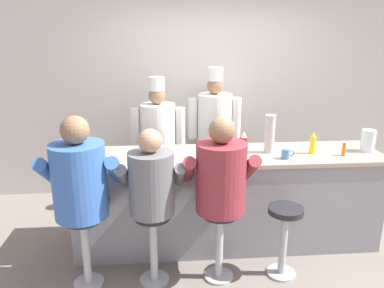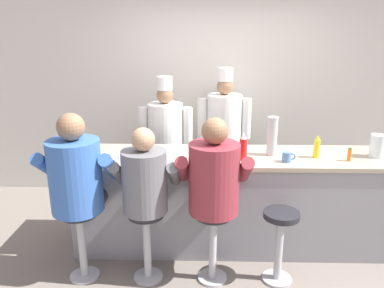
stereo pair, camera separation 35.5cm
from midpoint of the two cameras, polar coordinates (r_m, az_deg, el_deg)
name	(u,v)px [view 2 (the right image)]	position (r m, az deg, el deg)	size (l,w,h in m)	color
ground_plane	(229,262)	(3.76, 8.43, -17.48)	(20.00, 20.00, 0.00)	slate
wall_back	(222,92)	(4.92, 6.70, 7.83)	(10.00, 0.06, 2.70)	beige
diner_counter	(227,200)	(3.83, 8.12, -8.53)	(3.03, 0.71, 0.96)	gray
ketchup_bottle_red	(243,147)	(3.50, 10.70, -0.54)	(0.07, 0.07, 0.26)	red
mustard_bottle_yellow	(317,147)	(3.76, 21.09, -0.49)	(0.06, 0.06, 0.22)	yellow
hot_sauce_bottle_orange	(349,155)	(3.79, 25.38, -1.52)	(0.04, 0.04, 0.13)	orange
water_pitcher_clear	(377,146)	(4.02, 28.72, -0.29)	(0.15, 0.13, 0.22)	silver
breakfast_plate	(142,156)	(3.55, -4.84, -1.88)	(0.23, 0.23, 0.05)	white
cereal_bowl	(235,152)	(3.67, 9.33, -1.27)	(0.17, 0.17, 0.05)	white
coffee_mug_blue	(287,157)	(3.56, 17.08, -1.95)	(0.12, 0.08, 0.09)	#4C7AB2
coffee_mug_white	(111,157)	(3.45, -9.46, -2.07)	(0.13, 0.09, 0.09)	white
cup_stack_steel	(272,136)	(3.68, 14.85, 1.13)	(0.10, 0.10, 0.38)	#B7BABF
diner_seated_blue	(77,178)	(3.22, -14.10, -5.18)	(0.66, 0.65, 1.49)	#B2B5BA
diner_seated_grey	(145,185)	(3.13, -3.90, -6.33)	(0.57, 0.56, 1.38)	#B2B5BA
diner_seated_maroon	(214,181)	(3.12, 6.62, -5.72)	(0.63, 0.62, 1.46)	#B2B5BA
empty_stool_round	(280,235)	(3.40, 16.28, -13.26)	(0.30, 0.30, 0.66)	#B2B5BA
cook_in_whites_near	(166,139)	(4.41, -1.73, 0.78)	(0.63, 0.41, 1.62)	#232328
cook_in_whites_far	(224,130)	(4.69, 7.05, 2.14)	(0.66, 0.42, 1.69)	#232328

